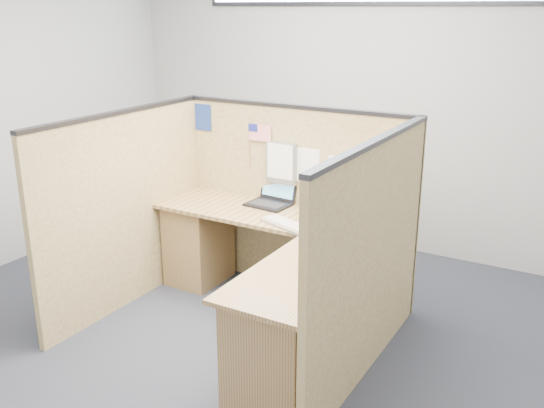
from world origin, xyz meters
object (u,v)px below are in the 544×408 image
Objects in this scene: keyboard at (287,225)px; mouse at (353,237)px; l_desk at (270,277)px; laptop at (272,196)px.

mouse is (0.52, 0.00, 0.01)m from keyboard.
keyboard is 0.52m from mouse.
l_desk is 5.53× the size of laptop.
laptop is 0.74× the size of keyboard.
l_desk is 0.68m from mouse.
mouse is at bearing 18.93° from keyboard.
mouse is at bearing -20.98° from laptop.
keyboard is (0.03, 0.19, 0.35)m from l_desk.
laptop is at bearing 118.91° from l_desk.
mouse is (0.89, -0.42, -0.04)m from laptop.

